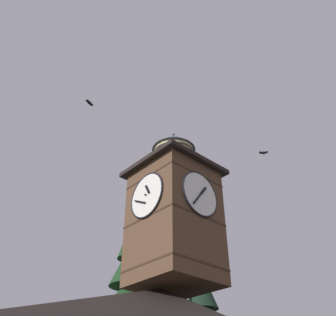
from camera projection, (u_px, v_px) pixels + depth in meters
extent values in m
cube|color=brown|center=(175.00, 227.00, 19.94)|extent=(3.84, 3.84, 6.38)
cube|color=#3C291C|center=(175.00, 272.00, 18.57)|extent=(3.88, 3.88, 0.10)
cube|color=#3C291C|center=(175.00, 227.00, 19.92)|extent=(3.88, 3.88, 0.10)
cube|color=#3C291C|center=(174.00, 188.00, 21.27)|extent=(3.88, 3.88, 0.10)
cylinder|color=white|center=(200.00, 194.00, 19.40)|extent=(2.46, 0.10, 2.46)
torus|color=black|center=(200.00, 194.00, 19.39)|extent=(2.56, 0.10, 2.56)
cube|color=black|center=(204.00, 190.00, 19.58)|extent=(0.48, 0.04, 0.56)
cube|color=black|center=(197.00, 198.00, 18.95)|extent=(0.67, 0.04, 0.85)
sphere|color=black|center=(201.00, 193.00, 19.34)|extent=(0.10, 0.10, 0.10)
cylinder|color=white|center=(147.00, 195.00, 19.52)|extent=(0.10, 2.46, 2.46)
torus|color=black|center=(147.00, 195.00, 19.51)|extent=(0.10, 2.56, 2.56)
cube|color=black|center=(147.00, 189.00, 19.53)|extent=(0.04, 0.39, 0.60)
cube|color=black|center=(140.00, 202.00, 19.61)|extent=(0.04, 0.93, 0.54)
sphere|color=black|center=(145.00, 195.00, 19.46)|extent=(0.10, 0.10, 0.10)
cube|color=black|center=(174.00, 174.00, 21.81)|extent=(4.54, 4.54, 0.25)
cylinder|color=beige|center=(174.00, 161.00, 22.32)|extent=(2.34, 2.34, 1.54)
cylinder|color=#2D2319|center=(174.00, 168.00, 22.03)|extent=(2.40, 2.40, 0.10)
cylinder|color=#2D2319|center=(174.00, 161.00, 22.32)|extent=(2.40, 2.40, 0.10)
cylinder|color=#2D2319|center=(174.00, 154.00, 22.61)|extent=(2.40, 2.40, 0.10)
cone|color=#424C5B|center=(174.00, 143.00, 23.07)|extent=(2.64, 2.64, 1.15)
sphere|color=#424C5B|center=(174.00, 134.00, 23.45)|extent=(0.16, 0.16, 0.16)
cone|color=#1B3C1C|center=(129.00, 296.00, 24.18)|extent=(3.62, 3.62, 2.54)
cone|color=#19391E|center=(131.00, 263.00, 25.37)|extent=(2.77, 2.77, 3.08)
cone|color=#19371B|center=(132.00, 237.00, 26.43)|extent=(1.92, 1.92, 3.14)
cone|color=black|center=(201.00, 288.00, 27.87)|extent=(2.43, 2.43, 3.01)
cone|color=black|center=(200.00, 267.00, 28.77)|extent=(1.60, 1.60, 2.52)
sphere|color=silver|center=(85.00, 315.00, 48.62)|extent=(2.16, 2.16, 2.16)
ellipsoid|color=black|center=(89.00, 103.00, 23.31)|extent=(0.24, 0.31, 0.15)
cube|color=black|center=(88.00, 101.00, 23.21)|extent=(0.35, 0.28, 0.06)
cube|color=black|center=(91.00, 104.00, 23.42)|extent=(0.35, 0.28, 0.06)
ellipsoid|color=black|center=(264.00, 153.00, 24.56)|extent=(0.32, 0.31, 0.16)
cube|color=black|center=(266.00, 153.00, 24.55)|extent=(0.34, 0.34, 0.13)
cube|color=black|center=(261.00, 153.00, 24.57)|extent=(0.34, 0.34, 0.13)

